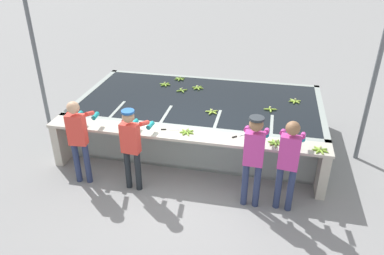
# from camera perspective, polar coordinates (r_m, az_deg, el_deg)

# --- Properties ---
(ground_plane) EXTENTS (80.00, 80.00, 0.00)m
(ground_plane) POSITION_cam_1_polar(r_m,az_deg,el_deg) (7.11, -1.75, -8.37)
(ground_plane) COLOR gray
(ground_plane) RESTS_ON ground
(wash_tank) EXTENTS (5.23, 2.77, 0.93)m
(wash_tank) POSITION_cam_1_polar(r_m,az_deg,el_deg) (8.39, 1.18, 1.40)
(wash_tank) COLOR gray
(wash_tank) RESTS_ON ground
(work_ledge) EXTENTS (5.23, 0.45, 0.93)m
(work_ledge) POSITION_cam_1_polar(r_m,az_deg,el_deg) (6.92, -1.38, -2.80)
(work_ledge) COLOR #B7B2A3
(work_ledge) RESTS_ON ground
(worker_0) EXTENTS (0.44, 0.72, 1.64)m
(worker_0) POSITION_cam_1_polar(r_m,az_deg,el_deg) (6.94, -16.92, -1.07)
(worker_0) COLOR navy
(worker_0) RESTS_ON ground
(worker_1) EXTENTS (0.45, 0.73, 1.57)m
(worker_1) POSITION_cam_1_polar(r_m,az_deg,el_deg) (6.56, -9.20, -2.25)
(worker_1) COLOR #1E2328
(worker_1) RESTS_ON ground
(worker_2) EXTENTS (0.42, 0.72, 1.68)m
(worker_2) POSITION_cam_1_polar(r_m,az_deg,el_deg) (6.12, 9.41, -3.85)
(worker_2) COLOR navy
(worker_2) RESTS_ON ground
(worker_3) EXTENTS (0.46, 0.73, 1.66)m
(worker_3) POSITION_cam_1_polar(r_m,az_deg,el_deg) (6.17, 14.53, -4.50)
(worker_3) COLOR navy
(worker_3) RESTS_ON ground
(banana_bunch_floating_0) EXTENTS (0.26, 0.28, 0.08)m
(banana_bunch_floating_0) POSITION_cam_1_polar(r_m,az_deg,el_deg) (9.33, -1.90, 7.43)
(banana_bunch_floating_0) COLOR #75A333
(banana_bunch_floating_0) RESTS_ON wash_tank
(banana_bunch_floating_1) EXTENTS (0.28, 0.28, 0.08)m
(banana_bunch_floating_1) POSITION_cam_1_polar(r_m,az_deg,el_deg) (8.36, 15.40, 3.91)
(banana_bunch_floating_1) COLOR #9EC642
(banana_bunch_floating_1) RESTS_ON wash_tank
(banana_bunch_floating_2) EXTENTS (0.27, 0.28, 0.08)m
(banana_bunch_floating_2) POSITION_cam_1_polar(r_m,az_deg,el_deg) (7.59, 3.04, 2.42)
(banana_bunch_floating_2) COLOR #9EC642
(banana_bunch_floating_2) RESTS_ON wash_tank
(banana_bunch_floating_3) EXTENTS (0.28, 0.27, 0.08)m
(banana_bunch_floating_3) POSITION_cam_1_polar(r_m,az_deg,el_deg) (8.77, 0.88, 6.08)
(banana_bunch_floating_3) COLOR #7FAD33
(banana_bunch_floating_3) RESTS_ON wash_tank
(banana_bunch_floating_4) EXTENTS (0.28, 0.28, 0.08)m
(banana_bunch_floating_4) POSITION_cam_1_polar(r_m,az_deg,el_deg) (7.86, 11.85, 2.75)
(banana_bunch_floating_4) COLOR #8CB738
(banana_bunch_floating_4) RESTS_ON wash_tank
(banana_bunch_floating_5) EXTENTS (0.28, 0.27, 0.08)m
(banana_bunch_floating_5) POSITION_cam_1_polar(r_m,az_deg,el_deg) (9.00, -4.12, 6.58)
(banana_bunch_floating_5) COLOR #7FAD33
(banana_bunch_floating_5) RESTS_ON wash_tank
(banana_bunch_floating_6) EXTENTS (0.25, 0.25, 0.08)m
(banana_bunch_floating_6) POSITION_cam_1_polar(r_m,az_deg,el_deg) (8.63, -1.56, 5.69)
(banana_bunch_floating_6) COLOR #75A333
(banana_bunch_floating_6) RESTS_ON wash_tank
(banana_bunch_ledge_0) EXTENTS (0.28, 0.28, 0.08)m
(banana_bunch_ledge_0) POSITION_cam_1_polar(r_m,az_deg,el_deg) (6.81, -0.80, -0.68)
(banana_bunch_ledge_0) COLOR #75A333
(banana_bunch_ledge_0) RESTS_ON work_ledge
(banana_bunch_ledge_1) EXTENTS (0.28, 0.28, 0.08)m
(banana_bunch_ledge_1) POSITION_cam_1_polar(r_m,az_deg,el_deg) (6.63, 18.97, -3.25)
(banana_bunch_ledge_1) COLOR #7FAD33
(banana_bunch_ledge_1) RESTS_ON work_ledge
(banana_bunch_ledge_2) EXTENTS (0.28, 0.28, 0.08)m
(banana_bunch_ledge_2) POSITION_cam_1_polar(r_m,az_deg,el_deg) (6.63, 12.62, -2.30)
(banana_bunch_ledge_2) COLOR #75A333
(banana_bunch_ledge_2) RESTS_ON work_ledge
(knife_0) EXTENTS (0.35, 0.11, 0.02)m
(knife_0) POSITION_cam_1_polar(r_m,az_deg,el_deg) (6.94, -3.78, -0.28)
(knife_0) COLOR silver
(knife_0) RESTS_ON work_ledge
(knife_1) EXTENTS (0.28, 0.25, 0.02)m
(knife_1) POSITION_cam_1_polar(r_m,az_deg,el_deg) (6.75, 6.98, -1.28)
(knife_1) COLOR silver
(knife_1) RESTS_ON work_ledge
(support_post_left) EXTENTS (0.09, 0.09, 3.20)m
(support_post_left) POSITION_cam_1_polar(r_m,az_deg,el_deg) (9.12, -22.52, 9.21)
(support_post_left) COLOR slate
(support_post_left) RESTS_ON ground
(support_post_right) EXTENTS (0.09, 0.09, 3.20)m
(support_post_right) POSITION_cam_1_polar(r_m,az_deg,el_deg) (7.87, 25.81, 5.73)
(support_post_right) COLOR slate
(support_post_right) RESTS_ON ground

